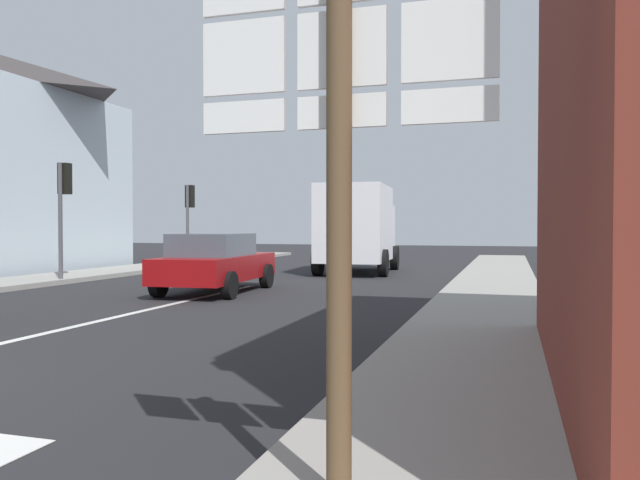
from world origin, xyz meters
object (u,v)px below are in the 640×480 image
Objects in this scene: sedan_far at (215,262)px; traffic_light_near_left at (64,194)px; route_sign_post at (340,162)px; traffic_light_far_left at (189,206)px; delivery_truck at (358,226)px.

traffic_light_near_left is (-5.37, 1.05, 1.82)m from sedan_far.
sedan_far is 1.24× the size of traffic_light_near_left.
traffic_light_near_left reaches higher than route_sign_post.
route_sign_post is 0.97× the size of traffic_light_far_left.
traffic_light_far_left reaches higher than sedan_far.
delivery_truck is at bearing 41.26° from traffic_light_near_left.
traffic_light_near_left is (-11.51, 11.83, 0.58)m from route_sign_post.
sedan_far is 1.35× the size of route_sign_post.
sedan_far is at bearing 119.68° from route_sign_post.
traffic_light_far_left is 7.38m from traffic_light_near_left.
traffic_light_near_left reaches higher than delivery_truck.
traffic_light_far_left is (-7.23, 1.04, 0.80)m from delivery_truck.
route_sign_post is (6.14, -10.77, 1.24)m from sedan_far.
traffic_light_far_left is 0.95× the size of traffic_light_near_left.
sedan_far is at bearing -104.11° from delivery_truck.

